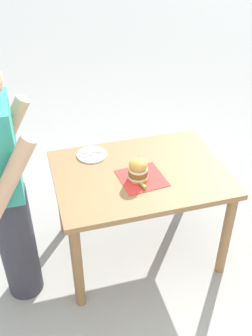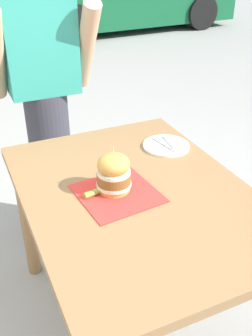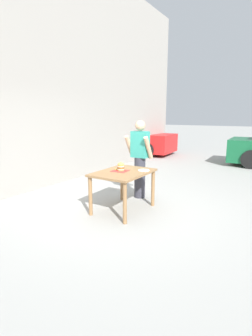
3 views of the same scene
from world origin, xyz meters
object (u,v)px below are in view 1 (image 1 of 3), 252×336
object	(u,v)px
sandwich	(138,169)
side_plate_with_forks	(92,155)
pickle_spear	(142,185)
patio_table	(140,185)
diner_across_table	(6,191)

from	to	relation	value
sandwich	side_plate_with_forks	size ratio (longest dim) A/B	0.87
sandwich	pickle_spear	xyz separation A→B (m)	(-0.08, -0.00, -0.07)
sandwich	side_plate_with_forks	bearing A→B (deg)	32.94
patio_table	diner_across_table	size ratio (longest dim) A/B	0.70
sandwich	side_plate_with_forks	world-z (taller)	sandwich
side_plate_with_forks	diner_across_table	distance (m)	0.74
patio_table	side_plate_with_forks	bearing A→B (deg)	43.87
side_plate_with_forks	patio_table	bearing A→B (deg)	-136.13
sandwich	side_plate_with_forks	xyz separation A→B (m)	(0.37, 0.24, -0.07)
patio_table	diner_across_table	bearing A→B (deg)	98.45
patio_table	sandwich	size ratio (longest dim) A/B	6.14
pickle_spear	diner_across_table	bearing A→B (deg)	87.78
patio_table	side_plate_with_forks	world-z (taller)	side_plate_with_forks
pickle_spear	side_plate_with_forks	world-z (taller)	pickle_spear
patio_table	sandwich	distance (m)	0.22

